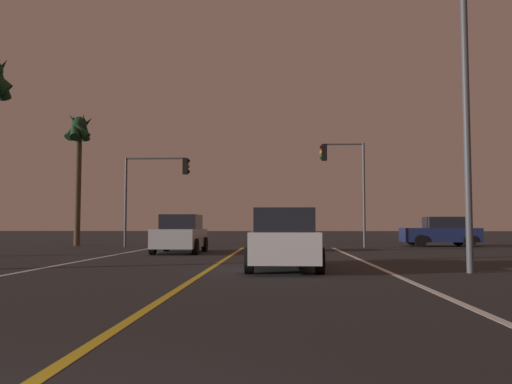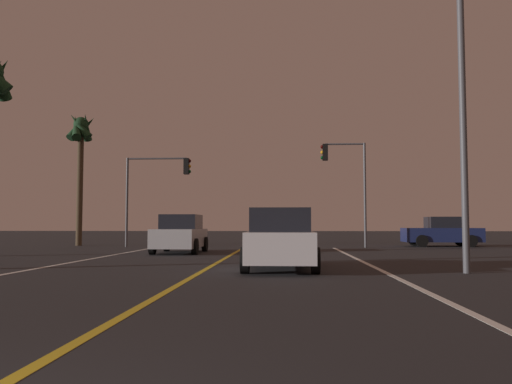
# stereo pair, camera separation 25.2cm
# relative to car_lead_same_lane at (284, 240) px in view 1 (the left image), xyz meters

# --- Properties ---
(lane_edge_right) EXTENTS (0.16, 32.38, 0.01)m
(lane_edge_right) POSITION_rel_car_lead_same_lane_xyz_m (2.76, -2.45, -0.82)
(lane_edge_right) COLOR silver
(lane_edge_right) RESTS_ON ground
(lane_center_divider) EXTENTS (0.16, 32.38, 0.01)m
(lane_center_divider) POSITION_rel_car_lead_same_lane_xyz_m (-2.10, -2.45, -0.82)
(lane_center_divider) COLOR gold
(lane_center_divider) RESTS_ON ground
(car_lead_same_lane) EXTENTS (2.02, 4.30, 1.70)m
(car_lead_same_lane) POSITION_rel_car_lead_same_lane_xyz_m (0.00, 0.00, 0.00)
(car_lead_same_lane) COLOR black
(car_lead_same_lane) RESTS_ON ground
(car_oncoming) EXTENTS (2.02, 4.30, 1.70)m
(car_oncoming) POSITION_rel_car_lead_same_lane_xyz_m (-4.51, 8.42, 0.00)
(car_oncoming) COLOR black
(car_oncoming) RESTS_ON ground
(car_crossing_side) EXTENTS (4.30, 2.02, 1.70)m
(car_crossing_side) POSITION_rel_car_lead_same_lane_xyz_m (9.20, 16.03, 0.00)
(car_crossing_side) COLOR black
(car_crossing_side) RESTS_ON ground
(traffic_light_near_right) EXTENTS (2.48, 0.36, 5.75)m
(traffic_light_near_right) POSITION_rel_car_lead_same_lane_xyz_m (3.43, 14.24, 3.39)
(traffic_light_near_right) COLOR #4C4C51
(traffic_light_near_right) RESTS_ON ground
(traffic_light_near_left) EXTENTS (3.69, 0.36, 5.02)m
(traffic_light_near_left) POSITION_rel_car_lead_same_lane_xyz_m (-6.92, 14.24, 2.96)
(traffic_light_near_left) COLOR #4C4C51
(traffic_light_near_left) RESTS_ON ground
(street_lamp_right_near) EXTENTS (2.03, 0.44, 8.40)m
(street_lamp_right_near) POSITION_rel_car_lead_same_lane_xyz_m (4.38, -0.86, 4.46)
(street_lamp_right_near) COLOR #4C4C51
(street_lamp_right_near) RESTS_ON ground
(palm_tree_left_far) EXTENTS (2.01, 2.09, 8.15)m
(palm_tree_left_far) POSITION_rel_car_lead_same_lane_xyz_m (-12.19, 16.05, 5.64)
(palm_tree_left_far) COLOR #473826
(palm_tree_left_far) RESTS_ON ground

